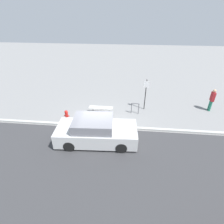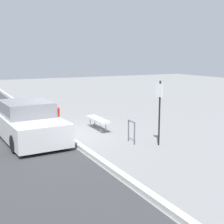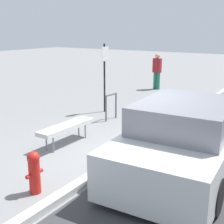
{
  "view_description": "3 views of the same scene",
  "coord_description": "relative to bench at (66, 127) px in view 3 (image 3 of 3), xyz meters",
  "views": [
    {
      "loc": [
        1.71,
        -8.91,
        6.45
      ],
      "look_at": [
        0.72,
        0.99,
        0.56
      ],
      "focal_mm": 28.0,
      "sensor_mm": 36.0,
      "label": 1
    },
    {
      "loc": [
        11.73,
        -3.77,
        3.19
      ],
      "look_at": [
        1.25,
        1.62,
        1.01
      ],
      "focal_mm": 50.0,
      "sensor_mm": 36.0,
      "label": 2
    },
    {
      "loc": [
        -5.64,
        -3.27,
        2.79
      ],
      "look_at": [
        1.15,
        1.15,
        0.6
      ],
      "focal_mm": 50.0,
      "sensor_mm": 36.0,
      "label": 3
    }
  ],
  "objects": [
    {
      "name": "ground_plane",
      "position": [
        0.14,
        -1.65,
        -0.45
      ],
      "size": [
        60.0,
        60.0,
        0.0
      ],
      "primitive_type": "plane",
      "color": "gray"
    },
    {
      "name": "curb",
      "position": [
        0.14,
        -1.65,
        -0.38
      ],
      "size": [
        60.0,
        0.2,
        0.13
      ],
      "color": "#B7B7B2",
      "rests_on": "ground_plane"
    },
    {
      "name": "bench",
      "position": [
        0.0,
        0.0,
        0.0
      ],
      "size": [
        1.68,
        0.44,
        0.5
      ],
      "rotation": [
        0.0,
        0.0,
        -0.02
      ],
      "color": "gray",
      "rests_on": "ground_plane"
    },
    {
      "name": "bike_rack",
      "position": [
        2.39,
        0.26,
        0.06
      ],
      "size": [
        0.55,
        0.1,
        0.83
      ],
      "rotation": [
        0.0,
        0.0,
        -0.09
      ],
      "color": "#515156",
      "rests_on": "ground_plane"
    },
    {
      "name": "sign_post",
      "position": [
        3.09,
        0.97,
        0.94
      ],
      "size": [
        0.36,
        0.08,
        2.3
      ],
      "color": "black",
      "rests_on": "ground_plane"
    },
    {
      "name": "fire_hydrant",
      "position": [
        -2.11,
        -1.11,
        -0.04
      ],
      "size": [
        0.36,
        0.22,
        0.77
      ],
      "color": "red",
      "rests_on": "ground_plane"
    },
    {
      "name": "pedestrian",
      "position": [
        7.82,
        1.25,
        0.45
      ],
      "size": [
        0.22,
        0.39,
        1.66
      ],
      "rotation": [
        0.0,
        0.0,
        4.67
      ],
      "color": "#267259",
      "rests_on": "ground_plane"
    },
    {
      "name": "parked_car_near",
      "position": [
        0.2,
        -2.98,
        0.21
      ],
      "size": [
        4.47,
        2.11,
        1.46
      ],
      "rotation": [
        0.0,
        0.0,
        0.06
      ],
      "color": "black",
      "rests_on": "ground_plane"
    }
  ]
}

